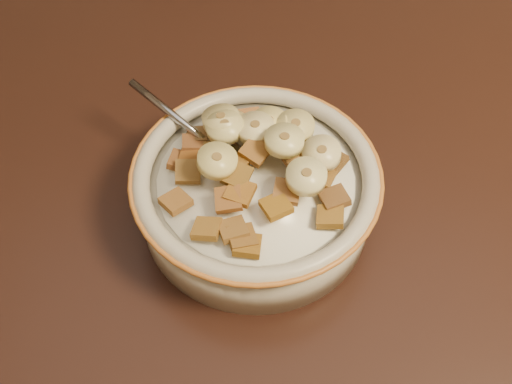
{
  "coord_description": "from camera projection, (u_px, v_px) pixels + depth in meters",
  "views": [
    {
      "loc": [
        -0.08,
        -0.37,
        1.16
      ],
      "look_at": [
        -0.08,
        -0.08,
        0.78
      ],
      "focal_mm": 40.0,
      "sensor_mm": 36.0,
      "label": 1
    }
  ],
  "objects": [
    {
      "name": "table",
      "position": [
        334.0,
        154.0,
        0.56
      ],
      "size": [
        1.43,
        0.95,
        0.04
      ],
      "primitive_type": "cube",
      "rotation": [
        0.0,
        0.0,
        -0.04
      ],
      "color": "black",
      "rests_on": "floor"
    },
    {
      "name": "cereal_bowl",
      "position": [
        256.0,
        197.0,
        0.48
      ],
      "size": [
        0.19,
        0.19,
        0.05
      ],
      "primitive_type": "cylinder",
      "color": "#AFA98B",
      "rests_on": "table"
    },
    {
      "name": "milk",
      "position": [
        256.0,
        180.0,
        0.46
      ],
      "size": [
        0.16,
        0.16,
        0.0
      ],
      "primitive_type": "cylinder",
      "color": "white",
      "rests_on": "cereal_bowl"
    },
    {
      "name": "spoon",
      "position": [
        227.0,
        158.0,
        0.47
      ],
      "size": [
        0.06,
        0.06,
        0.01
      ],
      "primitive_type": "ellipsoid",
      "rotation": [
        0.0,
        0.0,
        4.01
      ],
      "color": "gray",
      "rests_on": "cereal_bowl"
    },
    {
      "name": "cereal_square_0",
      "position": [
        276.0,
        206.0,
        0.43
      ],
      "size": [
        0.03,
        0.03,
        0.01
      ],
      "primitive_type": "cube",
      "rotation": [
        -0.02,
        0.07,
        2.04
      ],
      "color": "#875C19",
      "rests_on": "milk"
    },
    {
      "name": "cereal_square_1",
      "position": [
        297.0,
        159.0,
        0.45
      ],
      "size": [
        0.03,
        0.03,
        0.01
      ],
      "primitive_type": "cube",
      "rotation": [
        0.13,
        -0.02,
        0.52
      ],
      "color": "brown",
      "rests_on": "milk"
    },
    {
      "name": "cereal_square_2",
      "position": [
        176.0,
        201.0,
        0.44
      ],
      "size": [
        0.03,
        0.03,
        0.01
      ],
      "primitive_type": "cube",
      "rotation": [
        0.09,
        0.11,
        2.29
      ],
      "color": "brown",
      "rests_on": "milk"
    },
    {
      "name": "cereal_square_3",
      "position": [
        304.0,
        164.0,
        0.45
      ],
      "size": [
        0.02,
        0.02,
        0.01
      ],
      "primitive_type": "cube",
      "rotation": [
        -0.24,
        -0.12,
        3.02
      ],
      "color": "olive",
      "rests_on": "milk"
    },
    {
      "name": "cereal_square_4",
      "position": [
        330.0,
        217.0,
        0.43
      ],
      "size": [
        0.02,
        0.02,
        0.01
      ],
      "primitive_type": "cube",
      "rotation": [
        0.12,
        0.17,
        3.02
      ],
      "color": "brown",
      "rests_on": "milk"
    },
    {
      "name": "cereal_square_5",
      "position": [
        229.0,
        199.0,
        0.43
      ],
      "size": [
        0.02,
        0.02,
        0.01
      ],
      "primitive_type": "cube",
      "rotation": [
        -0.19,
        -0.16,
        1.64
      ],
      "color": "brown",
      "rests_on": "milk"
    },
    {
      "name": "cereal_square_6",
      "position": [
        267.0,
        142.0,
        0.46
      ],
      "size": [
        0.03,
        0.03,
        0.01
      ],
      "primitive_type": "cube",
      "rotation": [
        0.16,
        -0.04,
        0.3
      ],
      "color": "brown",
      "rests_on": "milk"
    },
    {
      "name": "cereal_square_7",
      "position": [
        265.0,
        142.0,
        0.46
      ],
      "size": [
        0.02,
        0.02,
        0.01
      ],
      "primitive_type": "cube",
      "rotation": [
        0.13,
        -0.12,
        1.49
      ],
      "color": "#9A5E1C",
      "rests_on": "milk"
    },
    {
      "name": "cereal_square_8",
      "position": [
        240.0,
        192.0,
        0.43
      ],
      "size": [
        0.03,
        0.03,
        0.01
      ],
      "primitive_type": "cube",
      "rotation": [
        0.0,
        -0.11,
        1.17
      ],
      "color": "#9D6521",
      "rests_on": "milk"
    },
    {
      "name": "cereal_square_9",
      "position": [
        232.0,
        164.0,
        0.44
      ],
      "size": [
        0.03,
        0.03,
        0.01
      ],
      "primitive_type": "cube",
      "rotation": [
        0.12,
        -0.07,
        2.54
      ],
      "color": "#90581B",
      "rests_on": "milk"
    },
    {
      "name": "cereal_square_10",
      "position": [
        233.0,
        230.0,
        0.42
      ],
      "size": [
        0.03,
        0.03,
        0.01
      ],
      "primitive_type": "cube",
      "rotation": [
        -0.18,
        0.01,
        0.31
      ],
      "color": "brown",
      "rests_on": "milk"
    },
    {
      "name": "cereal_square_11",
      "position": [
        198.0,
        136.0,
        0.48
      ],
      "size": [
        0.02,
        0.02,
        0.01
      ],
      "primitive_type": "cube",
      "rotation": [
        -0.16,
        0.17,
        1.46
      ],
      "color": "brown",
      "rests_on": "milk"
    },
    {
      "name": "cereal_square_12",
      "position": [
        188.0,
        172.0,
        0.45
      ],
      "size": [
        0.02,
        0.02,
        0.01
      ],
      "primitive_type": "cube",
      "rotation": [
        0.09,
        -0.17,
        1.62
      ],
      "color": "brown",
      "rests_on": "milk"
    },
    {
      "name": "cereal_square_13",
      "position": [
        264.0,
        142.0,
        0.46
      ],
      "size": [
        0.03,
        0.03,
        0.01
      ],
      "primitive_type": "cube",
      "rotation": [
        0.06,
        0.03,
        1.95
      ],
      "color": "brown",
      "rests_on": "milk"
    },
    {
      "name": "cereal_square_14",
      "position": [
        231.0,
        122.0,
        0.49
      ],
      "size": [
        0.03,
        0.03,
        0.01
      ],
      "primitive_type": "cube",
      "rotation": [
        -0.17,
        -0.11,
        2.46
      ],
      "color": "brown",
      "rests_on": "milk"
    },
    {
      "name": "cereal_square_15",
      "position": [
        242.0,
        237.0,
        0.42
      ],
      "size": [
        0.03,
        0.02,
        0.01
      ],
      "primitive_type": "cube",
      "rotation": [
        -0.01,
        0.13,
        0.27
      ],
      "color": "brown",
      "rests_on": "milk"
    },
    {
      "name": "cereal_square_16",
      "position": [
        237.0,
        175.0,
        0.43
      ],
      "size": [
        0.03,
        0.03,
        0.01
      ],
      "primitive_type": "cube",
      "rotation": [
        -0.22,
        -0.17,
        2.76
      ],
      "color": "brown",
      "rests_on": "milk"
    },
    {
      "name": "cereal_square_17",
      "position": [
        192.0,
        159.0,
        0.46
      ],
      "size": [
        0.02,
        0.02,
        0.01
      ],
      "primitive_type": "cube",
      "rotation": [
        -0.07,
        -0.0,
        2.95
      ],
      "color": "#623513",
      "rests_on": "milk"
    },
    {
      "name": "cereal_square_18",
      "position": [
        221.0,
        168.0,
        0.44
      ],
      "size": [
        0.03,
        0.03,
        0.01
      ],
      "primitive_type": "cube",
      "rotation": [
        -0.23,
        0.13,
        0.92
      ],
      "color": "brown",
      "rests_on": "milk"
    },
    {
      "name": "cereal_square_19",
      "position": [
        199.0,
        141.0,
        0.48
      ],
      "size": [
        0.02,
        0.02,
        0.01
      ],
      "primitive_type": "cube",
      "rotation": [
        0.23,
        0.08,
        3.07
      ],
      "color": "olive",
      "rests_on": "milk"
    },
    {
      "name": "cereal_square_20",
      "position": [
        306.0,
        154.0,
        0.46
      ],
      "size": [
        0.02,
        0.02,
        0.01
      ],
      "primitive_type": "cube",
      "rotation": [
        -0.23,
        0.18,
        1.66
      ],
      "color": "#9A6032",
      "rests_on": "milk"
    },
    {
      "name": "cereal_square_21",
      "position": [
        194.0,
        143.0,
        0.47
      ],
      "size": [
        0.02,
        0.02,
        0.01
      ],
      "primitive_type": "cube",
      "rotation": [
        -0.2,
        0.09,
        0.07
      ],
      "color": "brown",
      "rests_on": "milk"
    },
    {
      "name": "cereal_square_22",
      "position": [
        332.0,
        161.0,
        0.46
      ],
      "size": [
        0.03,
        0.03,
        0.01
      ],
      "primitive_type": "cube",
      "rotation": [
        -0.21,
        0.15,
        2.38
      ],
      "color": "brown",
      "rests_on": "milk"
    },
    {
      "name": "cereal_square_23",
      "position": [
        182.0,
        161.0,
        0.46
      ],
      "size": [
        0.02,
        0.02,
        0.01
      ],
      "primitive_type": "cube",
      "rotation": [
        0.16,
        0.14,
        1.39
      ],
      "color": "brown",
      "rests_on": "milk"
    },
    {
      "name": "cereal_square_24",
      "position": [
        287.0,
        192.0,
        0.43
      ],
      "size": [
        0.02,
        0.02,
        0.01
      ],
      "primitive_type": "cube",
      "rotation": [
        0.03,
        -0.11,
        1.39
      ],
      "color": "brown",
      "rests_on": "milk"
    },
    {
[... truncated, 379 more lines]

